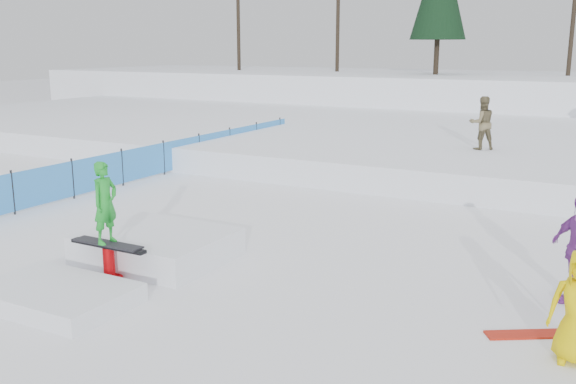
% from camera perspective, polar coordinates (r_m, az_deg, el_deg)
% --- Properties ---
extents(ground, '(120.00, 120.00, 0.00)m').
position_cam_1_polar(ground, '(12.03, -6.69, -6.73)').
color(ground, white).
extents(snow_berm, '(60.00, 14.00, 2.40)m').
position_cam_1_polar(snow_berm, '(39.88, 19.07, 8.08)').
color(snow_berm, white).
rests_on(snow_berm, ground).
extents(snow_midrise, '(50.00, 18.00, 0.80)m').
position_cam_1_polar(snow_midrise, '(26.33, 13.73, 4.57)').
color(snow_midrise, white).
rests_on(snow_midrise, ground).
extents(safety_fence, '(0.05, 16.00, 1.10)m').
position_cam_1_polar(safety_fence, '(20.83, -10.98, 3.03)').
color(safety_fence, '#3487D9').
rests_on(safety_fence, ground).
extents(walker_olive, '(1.03, 0.99, 1.68)m').
position_cam_1_polar(walker_olive, '(21.29, 16.86, 5.89)').
color(walker_olive, brown).
rests_on(walker_olive, snow_midrise).
extents(loose_board_red, '(1.34, 0.98, 0.03)m').
position_cam_1_polar(loose_board_red, '(9.96, 21.09, -11.71)').
color(loose_board_red, '#A81D0F').
rests_on(loose_board_red, ground).
extents(jib_rail_feature, '(2.60, 4.40, 2.11)m').
position_cam_1_polar(jib_rail_feature, '(12.07, -13.72, -5.42)').
color(jib_rail_feature, white).
rests_on(jib_rail_feature, ground).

